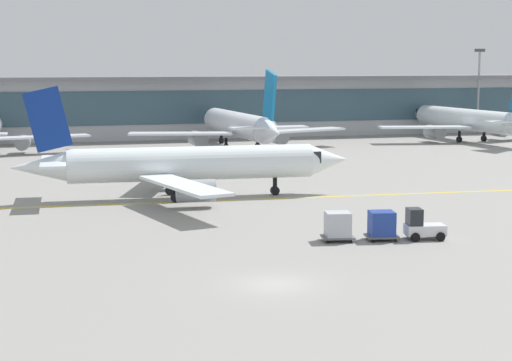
{
  "coord_description": "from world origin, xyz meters",
  "views": [
    {
      "loc": [
        -12.74,
        -41.76,
        11.67
      ],
      "look_at": [
        3.98,
        17.92,
        3.0
      ],
      "focal_mm": 59.2,
      "sensor_mm": 36.0,
      "label": 1
    }
  ],
  "objects_px": {
    "gate_airplane_2": "(239,125)",
    "baggage_tug": "(422,226)",
    "cargo_dolly_lead": "(382,225)",
    "cargo_dolly_trailing": "(338,225)",
    "apron_light_mast_1": "(479,87)",
    "taxiing_regional_jet": "(188,165)",
    "gate_airplane_3": "(467,120)"
  },
  "relations": [
    {
      "from": "gate_airplane_2",
      "to": "cargo_dolly_lead",
      "type": "distance_m",
      "value": 60.39
    },
    {
      "from": "apron_light_mast_1",
      "to": "gate_airplane_2",
      "type": "bearing_deg",
      "value": -162.47
    },
    {
      "from": "taxiing_regional_jet",
      "to": "cargo_dolly_trailing",
      "type": "height_order",
      "value": "taxiing_regional_jet"
    },
    {
      "from": "gate_airplane_3",
      "to": "apron_light_mast_1",
      "type": "height_order",
      "value": "apron_light_mast_1"
    },
    {
      "from": "cargo_dolly_trailing",
      "to": "cargo_dolly_lead",
      "type": "bearing_deg",
      "value": 0.0
    },
    {
      "from": "cargo_dolly_lead",
      "to": "cargo_dolly_trailing",
      "type": "distance_m",
      "value": 2.95
    },
    {
      "from": "gate_airplane_2",
      "to": "gate_airplane_3",
      "type": "height_order",
      "value": "gate_airplane_2"
    },
    {
      "from": "baggage_tug",
      "to": "cargo_dolly_trailing",
      "type": "distance_m",
      "value": 5.69
    },
    {
      "from": "taxiing_regional_jet",
      "to": "cargo_dolly_lead",
      "type": "relative_size",
      "value": 12.61
    },
    {
      "from": "baggage_tug",
      "to": "cargo_dolly_lead",
      "type": "bearing_deg",
      "value": 180.0
    },
    {
      "from": "cargo_dolly_lead",
      "to": "apron_light_mast_1",
      "type": "height_order",
      "value": "apron_light_mast_1"
    },
    {
      "from": "gate_airplane_2",
      "to": "baggage_tug",
      "type": "xyz_separation_m",
      "value": [
        -3.05,
        -60.55,
        -2.38
      ]
    },
    {
      "from": "gate_airplane_2",
      "to": "cargo_dolly_trailing",
      "type": "relative_size",
      "value": 14.04
    },
    {
      "from": "taxiing_regional_jet",
      "to": "gate_airplane_2",
      "type": "bearing_deg",
      "value": 72.54
    },
    {
      "from": "cargo_dolly_trailing",
      "to": "gate_airplane_2",
      "type": "bearing_deg",
      "value": 91.62
    },
    {
      "from": "baggage_tug",
      "to": "apron_light_mast_1",
      "type": "distance_m",
      "value": 88.77
    },
    {
      "from": "cargo_dolly_lead",
      "to": "baggage_tug",
      "type": "bearing_deg",
      "value": -0.0
    },
    {
      "from": "taxiing_regional_jet",
      "to": "apron_light_mast_1",
      "type": "bearing_deg",
      "value": 45.07
    },
    {
      "from": "apron_light_mast_1",
      "to": "cargo_dolly_trailing",
      "type": "bearing_deg",
      "value": -125.84
    },
    {
      "from": "apron_light_mast_1",
      "to": "baggage_tug",
      "type": "bearing_deg",
      "value": -122.53
    },
    {
      "from": "cargo_dolly_lead",
      "to": "cargo_dolly_trailing",
      "type": "bearing_deg",
      "value": -180.0
    },
    {
      "from": "gate_airplane_2",
      "to": "cargo_dolly_trailing",
      "type": "distance_m",
      "value": 60.24
    },
    {
      "from": "cargo_dolly_lead",
      "to": "apron_light_mast_1",
      "type": "relative_size",
      "value": 0.17
    },
    {
      "from": "gate_airplane_2",
      "to": "baggage_tug",
      "type": "height_order",
      "value": "gate_airplane_2"
    },
    {
      "from": "taxiing_regional_jet",
      "to": "gate_airplane_3",
      "type": "bearing_deg",
      "value": 42.63
    },
    {
      "from": "gate_airplane_2",
      "to": "apron_light_mast_1",
      "type": "distance_m",
      "value": 46.93
    },
    {
      "from": "gate_airplane_2",
      "to": "apron_light_mast_1",
      "type": "height_order",
      "value": "apron_light_mast_1"
    },
    {
      "from": "gate_airplane_2",
      "to": "cargo_dolly_trailing",
      "type": "xyz_separation_m",
      "value": [
        -8.65,
        -59.57,
        -2.22
      ]
    },
    {
      "from": "taxiing_regional_jet",
      "to": "apron_light_mast_1",
      "type": "distance_m",
      "value": 79.88
    },
    {
      "from": "taxiing_regional_jet",
      "to": "baggage_tug",
      "type": "bearing_deg",
      "value": -58.19
    },
    {
      "from": "cargo_dolly_trailing",
      "to": "apron_light_mast_1",
      "type": "height_order",
      "value": "apron_light_mast_1"
    },
    {
      "from": "baggage_tug",
      "to": "apron_light_mast_1",
      "type": "xyz_separation_m",
      "value": [
        47.6,
        74.62,
        6.77
      ]
    }
  ]
}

